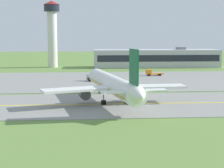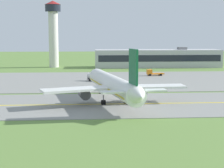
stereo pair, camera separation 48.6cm
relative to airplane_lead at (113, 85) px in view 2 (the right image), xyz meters
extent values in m
plane|color=olive|center=(6.83, -1.48, -4.13)|extent=(500.00, 500.00, 0.00)
cube|color=gray|center=(6.83, -1.48, -4.08)|extent=(240.00, 28.00, 0.10)
cube|color=gray|center=(16.83, 40.52, -4.08)|extent=(140.00, 52.00, 0.10)
cube|color=yellow|center=(6.83, -1.48, -4.03)|extent=(220.00, 0.60, 0.01)
cylinder|color=white|center=(-0.09, 0.48, 0.07)|extent=(10.23, 34.15, 4.00)
cone|color=white|center=(-3.46, 18.36, 0.07)|extent=(4.22, 3.26, 3.80)
cone|color=white|center=(3.32, -17.60, 0.47)|extent=(3.93, 3.77, 3.40)
cube|color=gold|center=(-0.09, 0.48, -0.43)|extent=(9.80, 31.49, 0.36)
cube|color=#1E232D|center=(-3.05, 16.20, 0.77)|extent=(3.67, 2.40, 0.70)
cube|color=white|center=(-8.04, -3.26, -0.43)|extent=(15.75, 9.35, 0.50)
cylinder|color=#47474C|center=(-6.44, -0.92, -1.83)|extent=(2.89, 3.77, 2.30)
cylinder|color=black|center=(-6.74, 0.65, -1.83)|extent=(2.11, 0.63, 2.10)
cube|color=white|center=(8.67, -0.11, -0.43)|extent=(15.21, 5.49, 0.50)
cylinder|color=#47474C|center=(6.33, 1.49, -1.83)|extent=(2.89, 3.77, 2.30)
cylinder|color=black|center=(6.04, 3.06, -1.83)|extent=(2.11, 0.63, 2.10)
cube|color=#145938|center=(2.69, -14.26, 5.32)|extent=(1.21, 4.40, 6.50)
cube|color=white|center=(-0.42, -15.05, 0.87)|extent=(6.44, 4.02, 0.30)
cube|color=white|center=(5.87, -13.86, 0.87)|extent=(6.18, 2.88, 0.30)
cylinder|color=slate|center=(-2.50, 13.25, -2.76)|extent=(0.24, 0.24, 1.65)
cylinder|color=black|center=(-2.50, 13.25, -3.58)|extent=(0.55, 1.15, 1.10)
cylinder|color=slate|center=(-2.27, -1.97, -2.76)|extent=(0.24, 0.24, 1.65)
cylinder|color=black|center=(-2.55, -2.02, -3.58)|extent=(0.55, 1.15, 1.10)
cylinder|color=black|center=(-2.00, -1.92, -3.58)|extent=(0.55, 1.15, 1.10)
cylinder|color=slate|center=(2.84, -1.00, -2.76)|extent=(0.24, 0.24, 1.65)
cylinder|color=black|center=(2.56, -1.05, -3.58)|extent=(0.55, 1.15, 1.10)
cylinder|color=black|center=(3.11, -0.95, -3.58)|extent=(0.55, 1.15, 1.10)
cube|color=yellow|center=(-0.90, 37.30, -2.63)|extent=(2.45, 2.55, 1.80)
cube|color=#1E232D|center=(-0.20, 37.00, -2.32)|extent=(0.85, 1.73, 0.81)
cylinder|color=silver|center=(-3.65, 38.51, -2.38)|extent=(4.57, 3.33, 1.80)
cube|color=#383838|center=(-3.65, 38.51, -3.41)|extent=(4.69, 3.61, 0.24)
cylinder|color=orange|center=(-0.90, 37.30, -1.63)|extent=(0.20, 0.20, 0.18)
cylinder|color=black|center=(-0.50, 38.22, -3.68)|extent=(0.94, 0.64, 0.90)
cylinder|color=black|center=(-1.31, 36.39, -3.68)|extent=(0.94, 0.64, 0.90)
cylinder|color=black|center=(-4.00, 39.81, -3.68)|extent=(0.94, 0.64, 0.90)
cylinder|color=black|center=(-4.84, 37.88, -3.68)|extent=(0.94, 0.64, 0.90)
cube|color=orange|center=(17.23, 52.25, -2.63)|extent=(1.98, 2.16, 1.80)
cube|color=#1E232D|center=(16.47, 52.18, -2.32)|extent=(0.29, 1.84, 0.81)
cube|color=orange|center=(20.42, 52.54, -3.33)|extent=(4.77, 2.51, 0.40)
cylinder|color=orange|center=(17.23, 52.25, -1.63)|extent=(0.20, 0.20, 0.18)
cylinder|color=black|center=(17.32, 51.26, -3.68)|extent=(0.92, 0.38, 0.90)
cylinder|color=black|center=(17.14, 53.25, -3.68)|extent=(0.92, 0.38, 0.90)
cylinder|color=black|center=(21.43, 51.58, -3.68)|extent=(0.92, 0.38, 0.90)
cylinder|color=black|center=(21.24, 53.67, -3.68)|extent=(0.92, 0.38, 0.90)
cube|color=#B2B2B7|center=(27.34, 88.97, -0.02)|extent=(58.73, 13.17, 8.23)
cube|color=#1E232D|center=(27.34, 82.33, 0.39)|extent=(56.38, 0.10, 2.96)
cube|color=slate|center=(39.08, 88.97, 4.70)|extent=(4.00, 4.00, 1.20)
cylinder|color=silver|center=(-21.48, 91.30, 8.76)|extent=(4.40, 4.40, 25.78)
cylinder|color=#1E232D|center=(-21.48, 91.30, 23.25)|extent=(7.20, 7.20, 3.20)
cone|color=maroon|center=(-21.48, 91.30, 25.75)|extent=(7.60, 7.60, 1.80)
camera|label=1|loc=(-6.11, -79.17, 11.17)|focal=57.63mm
camera|label=2|loc=(-5.63, -79.20, 11.17)|focal=57.63mm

